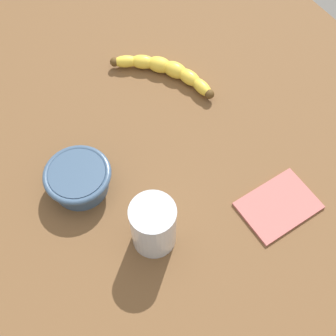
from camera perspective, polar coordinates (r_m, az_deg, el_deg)
wooden_tabletop at (r=86.56cm, az=-3.78°, el=1.26°), size 120.00×120.00×3.00cm
banana at (r=96.59cm, az=-0.34°, el=12.80°), size 15.08×20.91×3.48cm
smoothie_glass at (r=72.15cm, az=-1.94°, el=-7.61°), size 7.68×7.68×10.94cm
ceramic_bowl at (r=80.39cm, az=-11.71°, el=-1.36°), size 12.37×12.37×5.27cm
folded_napkin at (r=81.87cm, az=14.36°, el=-4.82°), size 14.03×10.13×0.60cm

